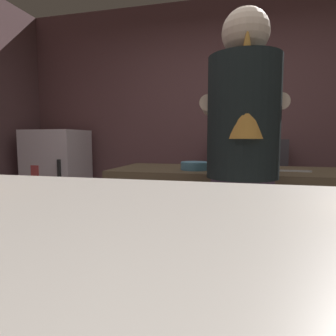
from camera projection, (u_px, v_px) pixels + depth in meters
name	position (u px, v px, depth m)	size (l,w,h in m)	color
wall_back	(231.00, 118.00, 3.37)	(5.20, 0.10, 2.70)	brown
prep_counter	(277.00, 242.00, 1.82)	(2.10, 0.60, 0.92)	#493A28
back_shelf	(246.00, 190.00, 3.13)	(0.78, 0.36, 1.11)	#3C363C
mini_fridge	(58.00, 180.00, 3.49)	(0.64, 0.58, 1.21)	white
bartender	(242.00, 163.00, 1.38)	(0.44, 0.52, 1.71)	#372637
mixing_bowl	(195.00, 166.00, 1.80)	(0.18, 0.18, 0.05)	teal
chefs_knife	(289.00, 171.00, 1.71)	(0.24, 0.03, 0.01)	silver
bottle_soy	(256.00, 131.00, 2.96)	(0.06, 0.06, 0.23)	#3A5398
bottle_vinegar	(240.00, 132.00, 3.15)	(0.05, 0.05, 0.20)	#518C2C
bottle_hot_sauce	(218.00, 132.00, 3.07)	(0.06, 0.06, 0.20)	red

